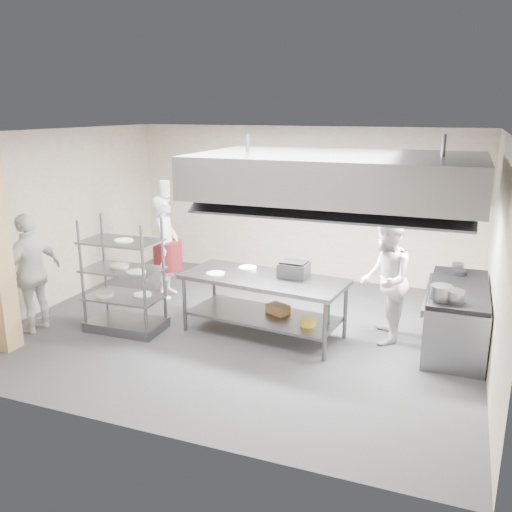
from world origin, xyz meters
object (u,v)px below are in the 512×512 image
at_px(chef_head, 166,247).
at_px(griddle, 294,270).
at_px(island, 264,306).
at_px(chef_plating, 32,273).
at_px(chef_line, 385,280).
at_px(stockpot, 441,293).
at_px(pass_rack, 123,276).
at_px(cooking_range, 456,318).

xyz_separation_m(chef_head, griddle, (2.66, -0.83, 0.09)).
height_order(island, chef_plating, chef_plating).
bearing_deg(chef_line, chef_head, -107.50).
bearing_deg(griddle, chef_head, 164.77).
xyz_separation_m(chef_head, chef_plating, (-1.11, -2.10, -0.01)).
bearing_deg(stockpot, chef_plating, -170.19).
distance_m(pass_rack, griddle, 2.59).
distance_m(island, cooking_range, 2.79).
bearing_deg(griddle, stockpot, -4.89).
bearing_deg(chef_head, pass_rack, 173.72).
height_order(chef_line, stockpot, chef_line).
bearing_deg(chef_plating, pass_rack, 115.97).
distance_m(chef_line, griddle, 1.33).
height_order(pass_rack, chef_plating, chef_plating).
bearing_deg(chef_line, stockpot, 47.93).
bearing_deg(chef_plating, griddle, 113.93).
relative_size(chef_line, chef_plating, 1.01).
bearing_deg(chef_head, stockpot, -115.99).
bearing_deg(cooking_range, chef_line, -170.40).
bearing_deg(griddle, island, -152.34).
xyz_separation_m(cooking_range, chef_plating, (-6.08, -1.70, 0.50)).
bearing_deg(chef_line, cooking_range, 90.33).
relative_size(island, pass_rack, 1.40).
distance_m(island, chef_line, 1.83).
distance_m(griddle, stockpot, 2.11).
height_order(griddle, stockpot, griddle).
relative_size(cooking_range, chef_head, 1.08).
height_order(island, chef_line, chef_line).
relative_size(chef_line, griddle, 4.32).
relative_size(chef_head, griddle, 4.31).
xyz_separation_m(cooking_range, chef_head, (-4.97, 0.40, 0.50)).
distance_m(chef_head, chef_line, 4.00).
xyz_separation_m(cooking_range, griddle, (-2.32, -0.43, 0.59)).
xyz_separation_m(chef_line, stockpot, (0.79, -0.51, 0.07)).
xyz_separation_m(island, stockpot, (2.50, -0.06, 0.54)).
relative_size(chef_plating, stockpot, 6.42).
bearing_deg(pass_rack, island, 14.34).
distance_m(chef_plating, stockpot, 5.95).
xyz_separation_m(chef_plating, stockpot, (5.86, 1.01, 0.08)).
distance_m(chef_head, griddle, 2.78).
bearing_deg(pass_rack, chef_line, 13.84).
height_order(island, chef_head, chef_head).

